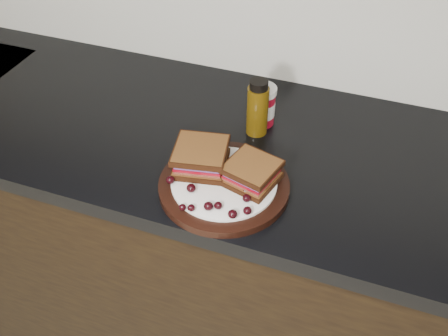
# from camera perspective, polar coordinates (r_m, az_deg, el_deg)

# --- Properties ---
(base_cabinets) EXTENTS (3.96, 0.58, 0.86)m
(base_cabinets) POSITION_cam_1_polar(r_m,az_deg,el_deg) (1.52, 4.17, -11.51)
(base_cabinets) COLOR black
(base_cabinets) RESTS_ON ground_plane
(countertop) EXTENTS (3.98, 0.60, 0.04)m
(countertop) POSITION_cam_1_polar(r_m,az_deg,el_deg) (1.19, 5.23, 1.46)
(countertop) COLOR black
(countertop) RESTS_ON base_cabinets
(plate) EXTENTS (0.28, 0.28, 0.02)m
(plate) POSITION_cam_1_polar(r_m,az_deg,el_deg) (1.07, 0.00, -2.03)
(plate) COLOR black
(plate) RESTS_ON countertop
(sandwich_left) EXTENTS (0.13, 0.13, 0.05)m
(sandwich_left) POSITION_cam_1_polar(r_m,az_deg,el_deg) (1.08, -2.68, 1.26)
(sandwich_left) COLOR brown
(sandwich_left) RESTS_ON plate
(sandwich_right) EXTENTS (0.12, 0.12, 0.05)m
(sandwich_right) POSITION_cam_1_polar(r_m,az_deg,el_deg) (1.04, 3.18, -0.54)
(sandwich_right) COLOR brown
(sandwich_right) RESTS_ON plate
(grape_0) EXTENTS (0.02, 0.02, 0.02)m
(grape_0) POSITION_cam_1_polar(r_m,az_deg,el_deg) (1.05, -6.16, -1.35)
(grape_0) COLOR black
(grape_0) RESTS_ON plate
(grape_1) EXTENTS (0.02, 0.02, 0.02)m
(grape_1) POSITION_cam_1_polar(r_m,az_deg,el_deg) (1.03, -3.78, -2.30)
(grape_1) COLOR black
(grape_1) RESTS_ON plate
(grape_2) EXTENTS (0.01, 0.01, 0.01)m
(grape_2) POSITION_cam_1_polar(r_m,az_deg,el_deg) (1.00, -4.77, -4.49)
(grape_2) COLOR black
(grape_2) RESTS_ON plate
(grape_3) EXTENTS (0.02, 0.02, 0.01)m
(grape_3) POSITION_cam_1_polar(r_m,az_deg,el_deg) (0.99, -3.76, -4.56)
(grape_3) COLOR black
(grape_3) RESTS_ON plate
(grape_4) EXTENTS (0.02, 0.02, 0.02)m
(grape_4) POSITION_cam_1_polar(r_m,az_deg,el_deg) (0.99, -1.80, -4.38)
(grape_4) COLOR black
(grape_4) RESTS_ON plate
(grape_5) EXTENTS (0.02, 0.02, 0.02)m
(grape_5) POSITION_cam_1_polar(r_m,az_deg,el_deg) (0.99, -0.68, -4.31)
(grape_5) COLOR black
(grape_5) RESTS_ON plate
(grape_6) EXTENTS (0.02, 0.02, 0.02)m
(grape_6) POSITION_cam_1_polar(r_m,az_deg,el_deg) (0.98, 0.98, -5.28)
(grape_6) COLOR black
(grape_6) RESTS_ON plate
(grape_7) EXTENTS (0.02, 0.02, 0.02)m
(grape_7) POSITION_cam_1_polar(r_m,az_deg,el_deg) (0.99, 2.69, -4.89)
(grape_7) COLOR black
(grape_7) RESTS_ON plate
(grape_8) EXTENTS (0.02, 0.02, 0.02)m
(grape_8) POSITION_cam_1_polar(r_m,az_deg,el_deg) (1.01, 2.60, -3.46)
(grape_8) COLOR black
(grape_8) RESTS_ON plate
(grape_9) EXTENTS (0.02, 0.02, 0.02)m
(grape_9) POSITION_cam_1_polar(r_m,az_deg,el_deg) (1.02, 2.49, -2.65)
(grape_9) COLOR black
(grape_9) RESTS_ON plate
(grape_10) EXTENTS (0.02, 0.02, 0.02)m
(grape_10) POSITION_cam_1_polar(r_m,az_deg,el_deg) (1.05, 4.84, -1.46)
(grape_10) COLOR black
(grape_10) RESTS_ON plate
(grape_11) EXTENTS (0.02, 0.02, 0.01)m
(grape_11) POSITION_cam_1_polar(r_m,az_deg,el_deg) (1.06, 3.79, -0.67)
(grape_11) COLOR black
(grape_11) RESTS_ON plate
(grape_12) EXTENTS (0.02, 0.02, 0.02)m
(grape_12) POSITION_cam_1_polar(r_m,az_deg,el_deg) (1.07, 3.04, -0.22)
(grape_12) COLOR black
(grape_12) RESTS_ON plate
(grape_13) EXTENTS (0.02, 0.02, 0.02)m
(grape_13) POSITION_cam_1_polar(r_m,az_deg,el_deg) (1.10, -3.15, 1.09)
(grape_13) COLOR black
(grape_13) RESTS_ON plate
(grape_14) EXTENTS (0.02, 0.02, 0.01)m
(grape_14) POSITION_cam_1_polar(r_m,az_deg,el_deg) (1.09, -3.34, 0.58)
(grape_14) COLOR black
(grape_14) RESTS_ON plate
(grape_15) EXTENTS (0.02, 0.02, 0.02)m
(grape_15) POSITION_cam_1_polar(r_m,az_deg,el_deg) (1.06, -3.58, -0.55)
(grape_15) COLOR black
(grape_15) RESTS_ON plate
(grape_16) EXTENTS (0.02, 0.02, 0.01)m
(grape_16) POSITION_cam_1_polar(r_m,az_deg,el_deg) (1.10, -1.83, 1.23)
(grape_16) COLOR black
(grape_16) RESTS_ON plate
(grape_17) EXTENTS (0.02, 0.02, 0.02)m
(grape_17) POSITION_cam_1_polar(r_m,az_deg,el_deg) (1.08, -2.52, 0.43)
(grape_17) COLOR black
(grape_17) RESTS_ON plate
(grape_18) EXTENTS (0.02, 0.02, 0.02)m
(grape_18) POSITION_cam_1_polar(r_m,az_deg,el_deg) (1.08, -4.63, 0.43)
(grape_18) COLOR black
(grape_18) RESTS_ON plate
(condiment_jar) EXTENTS (0.09, 0.09, 0.10)m
(condiment_jar) POSITION_cam_1_polar(r_m,az_deg,el_deg) (1.23, 4.32, 7.15)
(condiment_jar) COLOR maroon
(condiment_jar) RESTS_ON countertop
(oil_bottle) EXTENTS (0.07, 0.07, 0.14)m
(oil_bottle) POSITION_cam_1_polar(r_m,az_deg,el_deg) (1.18, 3.86, 6.94)
(oil_bottle) COLOR #4E3607
(oil_bottle) RESTS_ON countertop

